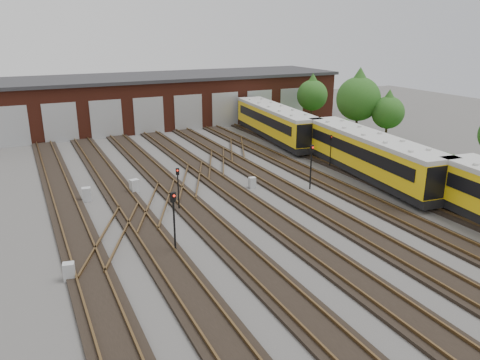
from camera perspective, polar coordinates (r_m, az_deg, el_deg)
name	(u,v)px	position (r m, az deg, el deg)	size (l,w,h in m)	color
ground	(334,239)	(29.12, 11.35, -7.09)	(120.00, 120.00, 0.00)	#44423F
track_network	(326,234)	(29.41, 10.41, -6.54)	(30.40, 70.00, 0.33)	black
maintenance_shed	(151,100)	(63.55, -10.79, 9.58)	(51.00, 12.50, 6.35)	#592216
grass_verge	(432,161)	(48.44, 22.39, 2.10)	(8.00, 55.00, 0.05)	#24501A
metro_train	(370,154)	(40.78, 15.55, 3.05)	(4.82, 49.00, 3.47)	black
signal_mast_0	(178,184)	(32.48, -7.56, -0.47)	(0.27, 0.26, 3.10)	black
signal_mast_1	(174,215)	(26.18, -8.06, -4.27)	(0.31, 0.30, 3.67)	black
signal_mast_2	(311,161)	(36.91, 8.67, 2.27)	(0.31, 0.29, 3.59)	black
signal_mast_3	(331,147)	(43.19, 11.02, 3.95)	(0.25, 0.24, 3.04)	black
relay_cabinet_0	(69,272)	(25.56, -20.11, -10.44)	(0.57, 0.47, 0.94)	#AEB1B4
relay_cabinet_1	(87,194)	(36.23, -18.19, -1.68)	(0.63, 0.53, 1.05)	#AEB1B4
relay_cabinet_2	(135,186)	(37.08, -12.74, -0.74)	(0.65, 0.54, 1.08)	#AEB1B4
relay_cabinet_3	(252,183)	(37.35, 1.49, -0.32)	(0.52, 0.43, 0.87)	#AEB1B4
relay_cabinet_4	(408,176)	(41.17, 19.83, 0.51)	(0.66, 0.55, 1.10)	#AEB1B4
tree_0	(312,92)	(63.10, 8.82, 10.61)	(4.01, 4.01, 6.65)	#322116
tree_1	(388,109)	(54.35, 17.63, 8.30)	(3.56, 3.56, 5.90)	#322116
tree_2	(359,93)	(54.74, 14.28, 10.19)	(4.92, 4.92, 8.15)	#322116
bush_1	(379,142)	(51.34, 16.58, 4.48)	(1.65, 1.65, 1.65)	#194714
bush_2	(345,122)	(61.91, 12.72, 6.86)	(1.34, 1.34, 1.34)	#194714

